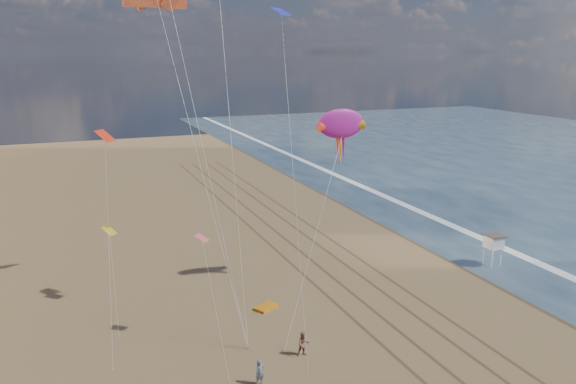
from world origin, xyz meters
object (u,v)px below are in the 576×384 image
object	(u,v)px
lifeguard_stand	(494,242)
kite_flyer_a	(260,372)
grounded_kite	(266,307)
kite_flyer_b	(303,344)
show_kite	(341,124)

from	to	relation	value
lifeguard_stand	kite_flyer_a	xyz separation A→B (m)	(-29.81, -11.51, -1.65)
grounded_kite	kite_flyer_b	size ratio (longest dim) A/B	1.09
grounded_kite	show_kite	world-z (taller)	show_kite
lifeguard_stand	show_kite	size ratio (longest dim) A/B	0.17
show_kite	kite_flyer_a	size ratio (longest dim) A/B	11.07
grounded_kite	show_kite	size ratio (longest dim) A/B	0.10
lifeguard_stand	grounded_kite	xyz separation A→B (m)	(-25.51, -0.76, -2.45)
kite_flyer_a	kite_flyer_b	world-z (taller)	kite_flyer_b
lifeguard_stand	show_kite	bearing A→B (deg)	173.11
lifeguard_stand	kite_flyer_b	distance (m)	27.28
lifeguard_stand	grounded_kite	world-z (taller)	lifeguard_stand
grounded_kite	show_kite	bearing A→B (deg)	-10.25
lifeguard_stand	grounded_kite	bearing A→B (deg)	-178.29
lifeguard_stand	show_kite	xyz separation A→B (m)	(-17.10, 2.07, 12.84)
kite_flyer_b	show_kite	bearing A→B (deg)	58.31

